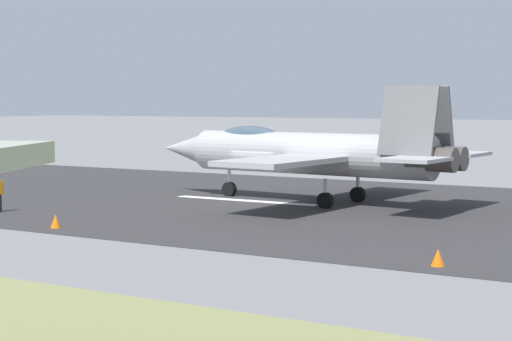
% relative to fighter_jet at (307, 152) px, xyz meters
% --- Properties ---
extents(ground_plane, '(400.00, 400.00, 0.00)m').
position_rel_fighter_jet_xyz_m(ground_plane, '(2.70, 0.99, -2.50)').
color(ground_plane, slate).
extents(runway_strip, '(240.00, 26.00, 0.02)m').
position_rel_fighter_jet_xyz_m(runway_strip, '(2.68, 0.99, -2.49)').
color(runway_strip, '#302F30').
rests_on(runway_strip, ground).
extents(fighter_jet, '(17.59, 14.75, 5.70)m').
position_rel_fighter_jet_xyz_m(fighter_jet, '(0.00, 0.00, 0.00)').
color(fighter_jet, '#A6A5A8').
rests_on(fighter_jet, ground).
extents(marker_cone_near, '(0.44, 0.44, 0.55)m').
position_rel_fighter_jet_xyz_m(marker_cone_near, '(-10.96, 12.78, -2.22)').
color(marker_cone_near, orange).
rests_on(marker_cone_near, ground).
extents(marker_cone_mid, '(0.44, 0.44, 0.55)m').
position_rel_fighter_jet_xyz_m(marker_cone_mid, '(4.59, 12.78, -2.22)').
color(marker_cone_mid, orange).
rests_on(marker_cone_mid, ground).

